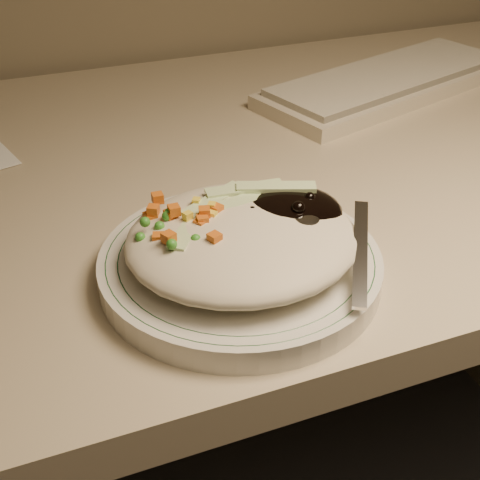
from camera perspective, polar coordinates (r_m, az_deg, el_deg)
name	(u,v)px	position (r m, az deg, el deg)	size (l,w,h in m)	color
desk	(213,298)	(0.87, -2.29, -4.98)	(1.40, 0.70, 0.74)	tan
plate	(240,266)	(0.56, 0.00, -2.22)	(0.24, 0.24, 0.02)	silver
plate_rim	(240,256)	(0.56, 0.00, -1.38)	(0.22, 0.22, 0.00)	#144723
meal	(245,234)	(0.54, 0.45, 0.55)	(0.21, 0.19, 0.05)	beige
keyboard	(389,82)	(0.97, 12.57, 13.04)	(0.41, 0.24, 0.03)	#BDB29B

